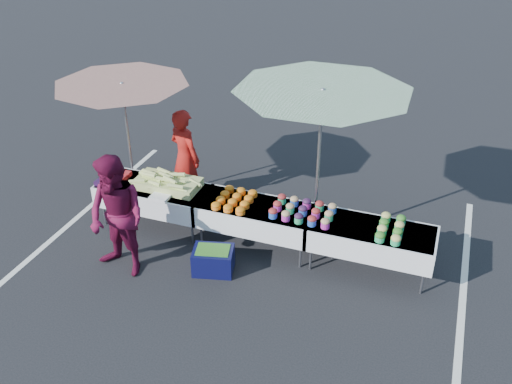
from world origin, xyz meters
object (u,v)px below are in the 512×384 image
(customer, at_px, (117,217))
(vendor, at_px, (185,157))
(umbrella_left, at_px, (123,94))
(storage_bin, at_px, (213,260))
(table_center, at_px, (256,215))
(table_right, at_px, (371,238))
(umbrella_right, at_px, (322,104))
(table_left, at_px, (154,195))

(customer, bearing_deg, vendor, 102.32)
(umbrella_left, xyz_separation_m, storage_bin, (2.12, -1.34, -1.86))
(table_center, relative_size, vendor, 1.05)
(vendor, xyz_separation_m, umbrella_left, (-0.86, -0.37, 1.18))
(vendor, bearing_deg, table_right, -171.24)
(table_center, height_order, vendor, vendor)
(customer, bearing_deg, table_center, 50.32)
(umbrella_right, bearing_deg, table_center, -154.76)
(umbrella_left, distance_m, umbrella_right, 3.37)
(customer, relative_size, umbrella_left, 0.70)
(vendor, distance_m, customer, 2.15)
(table_left, xyz_separation_m, vendor, (0.16, 0.88, 0.30))
(table_center, bearing_deg, umbrella_left, 168.43)
(customer, bearing_deg, umbrella_right, 46.56)
(table_right, bearing_deg, storage_bin, -159.27)
(table_right, xyz_separation_m, customer, (-3.46, -1.27, 0.36))
(table_center, height_order, customer, customer)
(vendor, relative_size, umbrella_right, 0.53)
(vendor, relative_size, umbrella_left, 0.65)
(table_center, xyz_separation_m, table_right, (1.80, 0.00, 0.00))
(table_left, xyz_separation_m, customer, (0.14, -1.27, 0.36))
(table_left, bearing_deg, vendor, 79.60)
(storage_bin, bearing_deg, table_left, 135.50)
(umbrella_right, xyz_separation_m, storage_bin, (-1.23, -1.23, -2.19))
(table_right, bearing_deg, vendor, 165.62)
(customer, height_order, storage_bin, customer)
(table_left, distance_m, customer, 1.33)
(table_right, distance_m, customer, 3.70)
(vendor, height_order, umbrella_right, umbrella_right)
(vendor, distance_m, umbrella_left, 1.51)
(table_left, height_order, table_center, same)
(vendor, height_order, customer, customer)
(umbrella_right, height_order, storage_bin, umbrella_right)
(umbrella_right, bearing_deg, table_left, -171.41)
(table_left, xyz_separation_m, table_right, (3.60, 0.00, 0.00))
(table_center, bearing_deg, table_left, 180.00)
(umbrella_right, bearing_deg, customer, -146.36)
(customer, relative_size, umbrella_right, 0.57)
(umbrella_right, distance_m, storage_bin, 2.79)
(table_right, relative_size, vendor, 1.05)
(storage_bin, bearing_deg, vendor, 112.06)
(customer, xyz_separation_m, storage_bin, (1.28, 0.44, -0.74))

